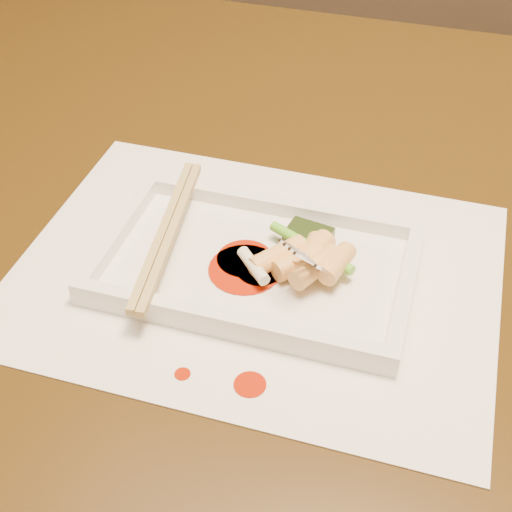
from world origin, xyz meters
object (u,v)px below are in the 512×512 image
(plate_base, at_px, (256,268))
(table, at_px, (248,283))
(chopstick_a, at_px, (163,231))
(fork, at_px, (350,196))
(placemat, at_px, (256,272))

(plate_base, bearing_deg, table, 111.67)
(table, relative_size, chopstick_a, 7.23)
(plate_base, height_order, fork, fork)
(chopstick_a, bearing_deg, table, 60.97)
(plate_base, distance_m, chopstick_a, 0.08)
(plate_base, xyz_separation_m, fork, (0.07, 0.02, 0.08))
(table, distance_m, plate_base, 0.14)
(plate_base, bearing_deg, chopstick_a, 180.00)
(placemat, bearing_deg, plate_base, 0.00)
(placemat, bearing_deg, chopstick_a, 180.00)
(chopstick_a, bearing_deg, fork, 6.75)
(fork, bearing_deg, plate_base, -165.58)
(table, bearing_deg, fork, -33.17)
(table, bearing_deg, placemat, -68.33)
(fork, bearing_deg, table, 146.83)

